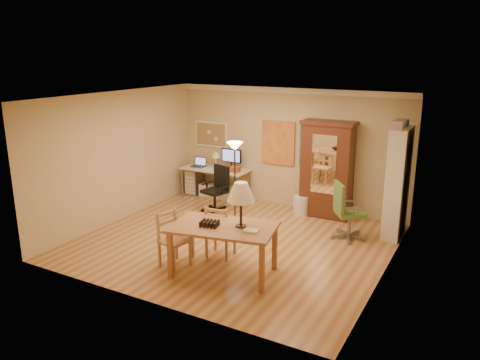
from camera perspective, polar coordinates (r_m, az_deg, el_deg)
The scene contains 16 objects.
floor at distance 8.89m, azimuth -0.67°, elevation -7.52°, with size 5.50×5.50×0.00m, color #9E5F38.
crown_molding at distance 10.43m, azimuth 6.07°, elevation 10.80°, with size 5.50×0.08×0.12m, color white.
corkboard at distance 11.53m, azimuth -3.53°, elevation 5.58°, with size 0.90×0.04×0.62m, color #9D874A.
art_panel_left at distance 10.70m, azimuth 4.68°, elevation 4.51°, with size 0.80×0.04×1.00m, color gold.
art_panel_right at distance 10.37m, azimuth 9.22°, elevation 4.02°, with size 0.75×0.04×0.95m, color teal.
dining_table at distance 7.32m, azimuth -1.26°, elevation -4.51°, with size 1.79×1.28×1.53m.
ladder_chair_back at distance 8.13m, azimuth -2.46°, elevation -6.46°, with size 0.48×0.46×0.94m.
ladder_chair_left at distance 7.90m, azimuth -8.14°, elevation -7.35°, with size 0.49×0.51×0.92m.
torchiere_lamp at distance 9.32m, azimuth -0.65°, elevation 2.56°, with size 0.32×0.32×1.74m.
computer_desk at distance 11.32m, azimuth -2.77°, elevation -0.03°, with size 1.64×0.72×1.24m.
office_chair_black at distance 10.43m, azimuth -2.94°, elevation -2.41°, with size 0.64×0.64×1.03m.
office_chair_green at distance 9.16m, azimuth 12.94°, elevation -5.23°, with size 0.70×0.70×1.11m.
drawer_cart at distance 11.76m, azimuth -5.61°, elevation -0.14°, with size 0.33×0.39×0.65m.
armoire at distance 10.17m, azimuth 10.52°, elevation 0.55°, with size 1.13×0.53×2.07m.
bookshelf at distance 9.33m, azimuth 18.63°, elevation -0.39°, with size 0.32×0.85×2.12m.
wastebin at distance 10.31m, azimuth 7.45°, elevation -3.11°, with size 0.34×0.34×0.42m, color silver.
Camera 1 is at (4.04, -7.12, 3.47)m, focal length 35.00 mm.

